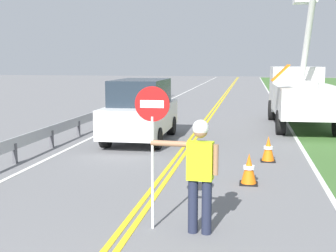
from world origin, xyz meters
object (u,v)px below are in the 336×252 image
Objects in this scene: utility_bucket_truck at (301,92)px; traffic_cone_mid at (268,149)px; flagger_worker at (199,169)px; stop_sign_paddle at (152,125)px; traffic_cone_lead at (249,169)px; oncoming_suv_nearest at (141,110)px.

traffic_cone_mid is (-1.59, -7.26, -1.09)m from utility_bucket_truck.
utility_bucket_truck is at bearing 77.27° from flagger_worker.
stop_sign_paddle is 3.33× the size of traffic_cone_lead.
oncoming_suv_nearest is (-2.14, 8.01, -0.65)m from stop_sign_paddle.
stop_sign_paddle reaches higher than traffic_cone_mid.
flagger_worker reaches higher than traffic_cone_lead.
flagger_worker is 8.58m from oncoming_suv_nearest.
traffic_cone_lead is at bearing -101.97° from traffic_cone_mid.
stop_sign_paddle is 3.64m from traffic_cone_lead.
utility_bucket_truck reaches higher than oncoming_suv_nearest.
utility_bucket_truck is 7.51m from traffic_cone_mid.
flagger_worker is at bearing -4.71° from stop_sign_paddle.
flagger_worker is 13.08m from utility_bucket_truck.
traffic_cone_mid is at bearing 69.27° from stop_sign_paddle.
utility_bucket_truck reaches higher than flagger_worker.
stop_sign_paddle is at bearing -75.05° from oncoming_suv_nearest.
utility_bucket_truck is 9.81× the size of traffic_cone_mid.
stop_sign_paddle is 0.34× the size of utility_bucket_truck.
utility_bucket_truck reaches higher than traffic_cone_mid.
utility_bucket_truck is at bearing 77.63° from traffic_cone_mid.
oncoming_suv_nearest is at bearing 126.27° from traffic_cone_lead.
stop_sign_paddle is 3.33× the size of traffic_cone_mid.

